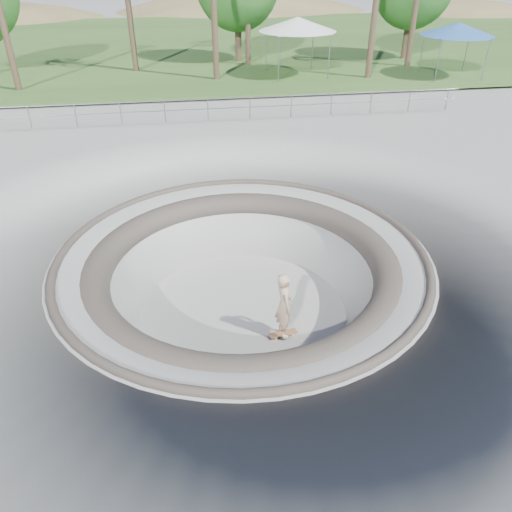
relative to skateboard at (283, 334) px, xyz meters
name	(u,v)px	position (x,y,z in m)	size (l,w,h in m)	color
ground	(242,255)	(-0.94, 1.30, 1.84)	(180.00, 180.00, 0.00)	#969691
skate_bowl	(243,308)	(-0.94, 1.30, 0.01)	(14.00, 14.00, 4.10)	#969691
grass_strip	(188,43)	(-0.94, 35.30, 2.06)	(180.00, 36.00, 0.12)	#305220
distant_hills	(214,72)	(2.84, 58.47, -5.18)	(103.20, 45.00, 28.60)	brown
safety_railing	(208,109)	(-0.94, 13.30, 2.53)	(25.00, 0.06, 1.03)	gray
skateboard	(283,334)	(0.00, 0.00, 0.00)	(0.80, 0.35, 0.08)	#9B6D3E
skater	(284,305)	(0.00, 0.00, 0.98)	(0.70, 0.46, 1.93)	tan
canopy_white	(298,24)	(5.20, 21.64, 5.05)	(6.60, 6.60, 3.34)	gray
canopy_blue	(458,29)	(14.61, 19.85, 4.82)	(6.07, 6.07, 3.08)	gray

